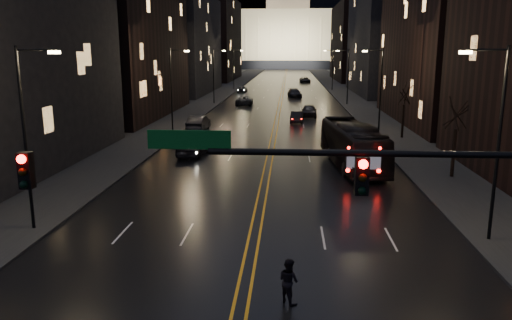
% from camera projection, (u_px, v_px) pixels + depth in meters
% --- Properties ---
extents(road, '(20.00, 320.00, 0.02)m').
position_uv_depth(road, '(284.00, 82.00, 141.01)').
color(road, black).
rests_on(road, ground).
extents(sidewalk_left, '(8.00, 320.00, 0.16)m').
position_uv_depth(sidewalk_left, '(235.00, 82.00, 141.92)').
color(sidewalk_left, black).
rests_on(sidewalk_left, ground).
extents(sidewalk_right, '(8.00, 320.00, 0.16)m').
position_uv_depth(sidewalk_right, '(334.00, 82.00, 140.07)').
color(sidewalk_right, black).
rests_on(sidewalk_right, ground).
extents(center_line, '(0.62, 320.00, 0.01)m').
position_uv_depth(center_line, '(284.00, 82.00, 141.01)').
color(center_line, orange).
rests_on(center_line, road).
extents(building_left_mid, '(12.00, 30.00, 28.00)m').
position_uv_depth(building_left_mid, '(118.00, 10.00, 65.33)').
color(building_left_mid, black).
rests_on(building_left_mid, ground).
extents(building_left_far, '(12.00, 34.00, 20.00)m').
position_uv_depth(building_left_far, '(181.00, 44.00, 103.22)').
color(building_left_far, black).
rests_on(building_left_far, ground).
extents(building_left_dist, '(12.00, 40.00, 24.00)m').
position_uv_depth(building_left_dist, '(215.00, 39.00, 149.55)').
color(building_left_dist, black).
rests_on(building_left_dist, ground).
extents(building_right_mid, '(12.00, 34.00, 26.00)m').
position_uv_depth(building_right_mid, '(388.00, 29.00, 99.81)').
color(building_right_mid, black).
rests_on(building_right_mid, ground).
extents(building_right_dist, '(12.00, 40.00, 22.00)m').
position_uv_depth(building_right_dist, '(356.00, 43.00, 147.01)').
color(building_right_dist, black).
rests_on(building_right_dist, ground).
extents(capitol, '(90.00, 50.00, 58.50)m').
position_uv_depth(capitol, '(287.00, 34.00, 254.24)').
color(capitol, black).
rests_on(capitol, ground).
extents(traffic_signal, '(17.29, 0.45, 7.00)m').
position_uv_depth(traffic_signal, '(455.00, 196.00, 12.86)').
color(traffic_signal, black).
rests_on(traffic_signal, ground).
extents(streetlamp_right_near, '(2.13, 0.25, 9.00)m').
position_uv_depth(streetlamp_right_near, '(495.00, 135.00, 22.28)').
color(streetlamp_right_near, black).
rests_on(streetlamp_right_near, ground).
extents(streetlamp_left_near, '(2.13, 0.25, 9.00)m').
position_uv_depth(streetlamp_left_near, '(28.00, 130.00, 23.71)').
color(streetlamp_left_near, black).
rests_on(streetlamp_left_near, ground).
extents(streetlamp_right_mid, '(2.13, 0.25, 9.00)m').
position_uv_depth(streetlamp_right_mid, '(379.00, 87.00, 51.52)').
color(streetlamp_right_mid, black).
rests_on(streetlamp_right_mid, ground).
extents(streetlamp_left_mid, '(2.13, 0.25, 9.00)m').
position_uv_depth(streetlamp_left_mid, '(173.00, 86.00, 52.94)').
color(streetlamp_left_mid, black).
rests_on(streetlamp_left_mid, ground).
extents(streetlamp_right_far, '(2.13, 0.25, 9.00)m').
position_uv_depth(streetlamp_right_far, '(347.00, 74.00, 80.75)').
color(streetlamp_right_far, black).
rests_on(streetlamp_right_far, ground).
extents(streetlamp_left_far, '(2.13, 0.25, 9.00)m').
position_uv_depth(streetlamp_left_far, '(215.00, 73.00, 82.17)').
color(streetlamp_left_far, black).
rests_on(streetlamp_left_far, ground).
extents(streetlamp_right_dist, '(2.13, 0.25, 9.00)m').
position_uv_depth(streetlamp_right_dist, '(332.00, 67.00, 109.98)').
color(streetlamp_right_dist, black).
rests_on(streetlamp_right_dist, ground).
extents(streetlamp_left_dist, '(2.13, 0.25, 9.00)m').
position_uv_depth(streetlamp_left_dist, '(235.00, 67.00, 111.40)').
color(streetlamp_left_dist, black).
rests_on(streetlamp_left_dist, ground).
extents(tree_right_mid, '(2.40, 2.40, 6.65)m').
position_uv_depth(tree_right_mid, '(457.00, 114.00, 33.95)').
color(tree_right_mid, black).
rests_on(tree_right_mid, ground).
extents(tree_right_far, '(2.40, 2.40, 6.65)m').
position_uv_depth(tree_right_far, '(404.00, 94.00, 49.54)').
color(tree_right_far, black).
rests_on(tree_right_far, ground).
extents(bus, '(4.14, 12.23, 3.34)m').
position_uv_depth(bus, '(352.00, 145.00, 38.28)').
color(bus, black).
rests_on(bus, ground).
extents(oncoming_car_a, '(2.47, 4.97, 1.63)m').
position_uv_depth(oncoming_car_a, '(194.00, 147.00, 42.22)').
color(oncoming_car_a, black).
rests_on(oncoming_car_a, ground).
extents(oncoming_car_b, '(1.98, 5.22, 1.70)m').
position_uv_depth(oncoming_car_b, '(199.00, 123.00, 55.56)').
color(oncoming_car_b, black).
rests_on(oncoming_car_b, ground).
extents(oncoming_car_c, '(2.61, 5.56, 1.54)m').
position_uv_depth(oncoming_car_c, '(244.00, 100.00, 81.41)').
color(oncoming_car_c, black).
rests_on(oncoming_car_c, ground).
extents(oncoming_car_d, '(1.94, 4.66, 1.35)m').
position_uv_depth(oncoming_car_d, '(242.00, 89.00, 105.75)').
color(oncoming_car_d, black).
rests_on(oncoming_car_d, ground).
extents(receding_car_a, '(1.70, 4.24, 1.37)m').
position_uv_depth(receding_car_a, '(297.00, 117.00, 61.80)').
color(receding_car_a, black).
rests_on(receding_car_a, ground).
extents(receding_car_b, '(2.07, 4.89, 1.65)m').
position_uv_depth(receding_car_b, '(309.00, 111.00, 67.00)').
color(receding_car_b, black).
rests_on(receding_car_b, ground).
extents(receding_car_c, '(2.94, 5.80, 1.61)m').
position_uv_depth(receding_car_c, '(294.00, 93.00, 94.56)').
color(receding_car_c, black).
rests_on(receding_car_c, ground).
extents(receding_car_d, '(3.08, 5.85, 1.57)m').
position_uv_depth(receding_car_d, '(305.00, 80.00, 138.02)').
color(receding_car_d, black).
rests_on(receding_car_d, ground).
extents(pedestrian_b, '(0.87, 0.89, 1.66)m').
position_uv_depth(pedestrian_b, '(289.00, 281.00, 17.59)').
color(pedestrian_b, black).
rests_on(pedestrian_b, ground).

